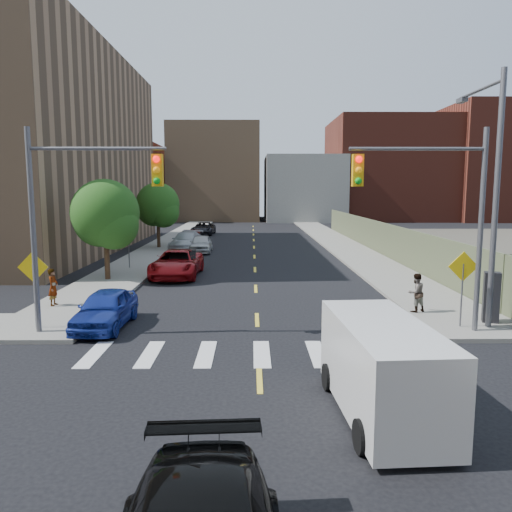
{
  "coord_description": "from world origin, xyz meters",
  "views": [
    {
      "loc": [
        -0.2,
        -10.65,
        5.0
      ],
      "look_at": [
        -0.01,
        11.54,
        2.0
      ],
      "focal_mm": 35.0,
      "sensor_mm": 36.0,
      "label": 1
    }
  ],
  "objects_px": {
    "parked_car_grey": "(203,229)",
    "payphone": "(491,297)",
    "parked_car_maroon": "(192,238)",
    "cargo_van": "(380,365)",
    "pedestrian_west": "(53,287)",
    "pedestrian_east": "(416,293)",
    "parked_car_blue": "(105,309)",
    "parked_car_red": "(177,264)",
    "parked_car_silver": "(187,241)",
    "parked_car_white": "(201,244)",
    "parked_car_black": "(183,263)"
  },
  "relations": [
    {
      "from": "parked_car_grey",
      "to": "payphone",
      "type": "bearing_deg",
      "value": -66.3
    },
    {
      "from": "parked_car_maroon",
      "to": "cargo_van",
      "type": "relative_size",
      "value": 0.88
    },
    {
      "from": "parked_car_grey",
      "to": "cargo_van",
      "type": "height_order",
      "value": "cargo_van"
    },
    {
      "from": "cargo_van",
      "to": "pedestrian_west",
      "type": "distance_m",
      "value": 14.89
    },
    {
      "from": "parked_car_maroon",
      "to": "pedestrian_east",
      "type": "height_order",
      "value": "pedestrian_east"
    },
    {
      "from": "pedestrian_west",
      "to": "pedestrian_east",
      "type": "bearing_deg",
      "value": -92.4
    },
    {
      "from": "parked_car_blue",
      "to": "pedestrian_east",
      "type": "height_order",
      "value": "pedestrian_east"
    },
    {
      "from": "pedestrian_east",
      "to": "parked_car_blue",
      "type": "bearing_deg",
      "value": -13.86
    },
    {
      "from": "parked_car_blue",
      "to": "pedestrian_west",
      "type": "distance_m",
      "value": 4.14
    },
    {
      "from": "parked_car_red",
      "to": "pedestrian_east",
      "type": "distance_m",
      "value": 13.96
    },
    {
      "from": "parked_car_silver",
      "to": "parked_car_blue",
      "type": "bearing_deg",
      "value": -84.56
    },
    {
      "from": "payphone",
      "to": "parked_car_white",
      "type": "bearing_deg",
      "value": 139.13
    },
    {
      "from": "parked_car_red",
      "to": "parked_car_silver",
      "type": "distance_m",
      "value": 12.23
    },
    {
      "from": "parked_car_maroon",
      "to": "pedestrian_east",
      "type": "xyz_separation_m",
      "value": [
        11.8,
        -24.56,
        0.23
      ]
    },
    {
      "from": "parked_car_blue",
      "to": "parked_car_black",
      "type": "height_order",
      "value": "parked_car_black"
    },
    {
      "from": "parked_car_black",
      "to": "cargo_van",
      "type": "bearing_deg",
      "value": -73.57
    },
    {
      "from": "parked_car_grey",
      "to": "cargo_van",
      "type": "bearing_deg",
      "value": -76.66
    },
    {
      "from": "parked_car_silver",
      "to": "pedestrian_east",
      "type": "height_order",
      "value": "pedestrian_east"
    },
    {
      "from": "parked_car_black",
      "to": "parked_car_red",
      "type": "height_order",
      "value": "parked_car_red"
    },
    {
      "from": "pedestrian_west",
      "to": "payphone",
      "type": "bearing_deg",
      "value": -96.91
    },
    {
      "from": "parked_car_blue",
      "to": "parked_car_silver",
      "type": "xyz_separation_m",
      "value": [
        0.0,
        22.69,
        0.07
      ]
    },
    {
      "from": "parked_car_red",
      "to": "pedestrian_west",
      "type": "distance_m",
      "value": 8.65
    },
    {
      "from": "parked_car_blue",
      "to": "pedestrian_west",
      "type": "height_order",
      "value": "pedestrian_west"
    },
    {
      "from": "pedestrian_west",
      "to": "parked_car_black",
      "type": "bearing_deg",
      "value": -24.79
    },
    {
      "from": "parked_car_maroon",
      "to": "pedestrian_east",
      "type": "relative_size",
      "value": 2.71
    },
    {
      "from": "parked_car_black",
      "to": "payphone",
      "type": "height_order",
      "value": "payphone"
    },
    {
      "from": "pedestrian_west",
      "to": "parked_car_grey",
      "type": "bearing_deg",
      "value": -2.73
    },
    {
      "from": "parked_car_red",
      "to": "payphone",
      "type": "height_order",
      "value": "payphone"
    },
    {
      "from": "parked_car_blue",
      "to": "pedestrian_west",
      "type": "xyz_separation_m",
      "value": [
        -2.99,
        2.85,
        0.24
      ]
    },
    {
      "from": "parked_car_blue",
      "to": "parked_car_maroon",
      "type": "xyz_separation_m",
      "value": [
        0.0,
        26.2,
        -0.0
      ]
    },
    {
      "from": "parked_car_blue",
      "to": "parked_car_white",
      "type": "height_order",
      "value": "parked_car_white"
    },
    {
      "from": "parked_car_black",
      "to": "parked_car_silver",
      "type": "distance_m",
      "value": 11.53
    },
    {
      "from": "parked_car_red",
      "to": "pedestrian_east",
      "type": "height_order",
      "value": "pedestrian_east"
    },
    {
      "from": "parked_car_maroon",
      "to": "parked_car_red",
      "type": "bearing_deg",
      "value": -89.28
    },
    {
      "from": "parked_car_red",
      "to": "payphone",
      "type": "xyz_separation_m",
      "value": [
        13.02,
        -10.42,
        0.31
      ]
    },
    {
      "from": "parked_car_grey",
      "to": "payphone",
      "type": "height_order",
      "value": "payphone"
    },
    {
      "from": "pedestrian_west",
      "to": "parked_car_blue",
      "type": "bearing_deg",
      "value": -131.29
    },
    {
      "from": "parked_car_red",
      "to": "parked_car_maroon",
      "type": "relative_size",
      "value": 1.32
    },
    {
      "from": "parked_car_silver",
      "to": "cargo_van",
      "type": "relative_size",
      "value": 1.1
    },
    {
      "from": "parked_car_black",
      "to": "payphone",
      "type": "xyz_separation_m",
      "value": [
        12.74,
        -11.15,
        0.38
      ]
    },
    {
      "from": "parked_car_blue",
      "to": "parked_car_grey",
      "type": "height_order",
      "value": "parked_car_blue"
    },
    {
      "from": "parked_car_white",
      "to": "pedestrian_west",
      "type": "distance_m",
      "value": 19.13
    },
    {
      "from": "parked_car_blue",
      "to": "parked_car_red",
      "type": "relative_size",
      "value": 0.74
    },
    {
      "from": "cargo_van",
      "to": "pedestrian_east",
      "type": "bearing_deg",
      "value": 63.81
    },
    {
      "from": "parked_car_black",
      "to": "parked_car_maroon",
      "type": "height_order",
      "value": "parked_car_black"
    },
    {
      "from": "parked_car_black",
      "to": "parked_car_silver",
      "type": "height_order",
      "value": "parked_car_silver"
    },
    {
      "from": "parked_car_silver",
      "to": "parked_car_maroon",
      "type": "distance_m",
      "value": 3.5
    },
    {
      "from": "pedestrian_west",
      "to": "parked_car_red",
      "type": "bearing_deg",
      "value": -25.38
    },
    {
      "from": "parked_car_black",
      "to": "parked_car_red",
      "type": "distance_m",
      "value": 0.79
    },
    {
      "from": "parked_car_maroon",
      "to": "pedestrian_west",
      "type": "distance_m",
      "value": 23.54
    }
  ]
}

